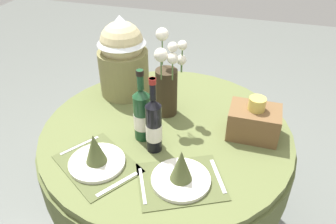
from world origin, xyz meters
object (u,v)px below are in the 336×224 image
object	(u,v)px
place_setting_right	(181,173)
flower_vase	(167,83)
wine_bottle_centre	(142,114)
gift_tub_back_left	(123,53)
dining_table	(166,151)
woven_basket_side_right	(254,121)
place_setting_left	(96,156)
wine_bottle_left	(154,125)

from	to	relation	value
place_setting_right	flower_vase	distance (m)	0.50
wine_bottle_centre	gift_tub_back_left	size ratio (longest dim) A/B	0.79
dining_table	woven_basket_side_right	bearing A→B (deg)	10.29
place_setting_left	gift_tub_back_left	xyz separation A→B (m)	(-0.11, 0.59, 0.19)
dining_table	woven_basket_side_right	xyz separation A→B (m)	(0.40, 0.07, 0.22)
dining_table	wine_bottle_left	distance (m)	0.32
wine_bottle_left	wine_bottle_centre	xyz separation A→B (m)	(-0.08, 0.07, -0.00)
flower_vase	wine_bottle_left	distance (m)	0.29
wine_bottle_centre	dining_table	bearing A→B (deg)	45.68
dining_table	gift_tub_back_left	bearing A→B (deg)	139.99
gift_tub_back_left	woven_basket_side_right	size ratio (longest dim) A/B	1.92
dining_table	place_setting_left	distance (m)	0.43
flower_vase	gift_tub_back_left	xyz separation A→B (m)	(-0.29, 0.14, 0.05)
wine_bottle_left	wine_bottle_centre	bearing A→B (deg)	139.39
place_setting_right	woven_basket_side_right	distance (m)	0.46
place_setting_right	flower_vase	bearing A→B (deg)	112.95
place_setting_right	gift_tub_back_left	world-z (taller)	gift_tub_back_left
place_setting_left	place_setting_right	world-z (taller)	same
flower_vase	place_setting_right	bearing A→B (deg)	-67.05
place_setting_left	wine_bottle_centre	world-z (taller)	wine_bottle_centre
place_setting_left	wine_bottle_centre	distance (m)	0.28
wine_bottle_left	wine_bottle_centre	distance (m)	0.10
dining_table	place_setting_right	distance (m)	0.40
wine_bottle_centre	gift_tub_back_left	xyz separation A→B (m)	(-0.24, 0.36, 0.10)
wine_bottle_centre	woven_basket_side_right	bearing A→B (deg)	18.32
place_setting_left	wine_bottle_centre	xyz separation A→B (m)	(0.12, 0.23, 0.09)
gift_tub_back_left	dining_table	bearing A→B (deg)	-40.01
gift_tub_back_left	flower_vase	bearing A→B (deg)	-26.05
place_setting_left	woven_basket_side_right	size ratio (longest dim) A/B	1.84
flower_vase	gift_tub_back_left	world-z (taller)	gift_tub_back_left
flower_vase	wine_bottle_centre	world-z (taller)	flower_vase
place_setting_left	gift_tub_back_left	size ratio (longest dim) A/B	0.96
dining_table	woven_basket_side_right	size ratio (longest dim) A/B	5.33
place_setting_right	wine_bottle_centre	distance (m)	0.34
dining_table	woven_basket_side_right	world-z (taller)	woven_basket_side_right
wine_bottle_left	woven_basket_side_right	bearing A→B (deg)	28.96
dining_table	place_setting_right	world-z (taller)	place_setting_right
dining_table	wine_bottle_left	xyz separation A→B (m)	(-0.01, -0.16, 0.28)
wine_bottle_left	gift_tub_back_left	world-z (taller)	gift_tub_back_left
gift_tub_back_left	woven_basket_side_right	distance (m)	0.77
gift_tub_back_left	place_setting_left	bearing A→B (deg)	-79.29
place_setting_left	woven_basket_side_right	distance (m)	0.73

